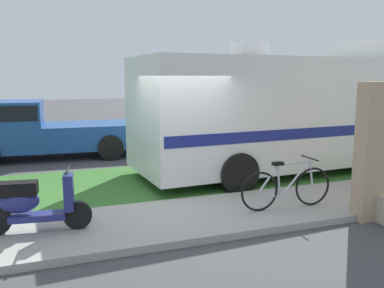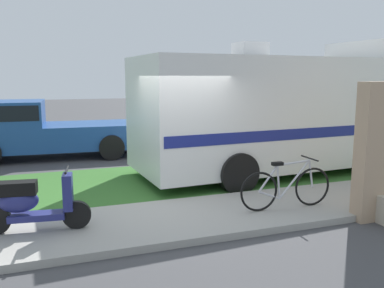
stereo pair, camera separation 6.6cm
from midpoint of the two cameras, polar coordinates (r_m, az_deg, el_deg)
The scene contains 8 objects.
ground_plane at distance 8.32m, azimuth -2.84°, elevation -8.02°, with size 80.00×80.00×0.00m, color #424244.
sidewalk at distance 7.22m, azimuth 0.07°, elevation -10.24°, with size 24.00×2.00×0.12m.
grass_strip at distance 9.69m, azimuth -5.52°, elevation -5.28°, with size 24.00×3.40×0.08m.
motorhome_rv at distance 10.89m, azimuth 13.50°, elevation 4.59°, with size 7.99×3.08×3.43m.
scooter at distance 6.77m, azimuth -21.54°, elevation -7.66°, with size 1.62×0.53×0.97m.
bicycle at distance 7.62m, azimuth 12.78°, elevation -5.84°, with size 1.81×0.52×0.91m.
pickup_truck_near at distance 13.42m, azimuth -21.61°, elevation 2.12°, with size 5.78×2.41×1.76m.
bottle_green at distance 8.93m, azimuth 23.94°, elevation -6.07°, with size 0.06×0.06×0.26m.
Camera 1 is at (-2.40, -7.57, 2.48)m, focal length 38.35 mm.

